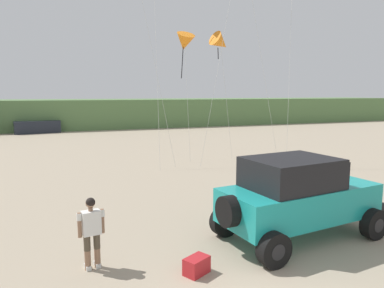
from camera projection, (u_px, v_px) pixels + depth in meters
The scene contains 7 objects.
dune_ridge at pixel (52, 114), 39.92m from camera, with size 90.00×8.08×3.19m, color #567A47.
jeep at pixel (298, 196), 9.72m from camera, with size 4.98×2.92×2.26m.
person_watching at pixel (91, 229), 8.03m from camera, with size 0.62×0.36×1.67m.
cooler_box at pixel (197, 266), 7.90m from camera, with size 0.56×0.36×0.38m, color #B21E23.
distant_sedan at pixel (37, 127), 35.51m from camera, with size 4.20×1.70×1.20m, color #1E232D.
kite_blue_swept at pixel (221, 43), 21.31m from camera, with size 1.56×1.88×7.69m.
kite_pink_ribbon at pixel (185, 42), 21.54m from camera, with size 1.26×2.81×7.66m.
Camera 1 is at (-3.24, -4.10, 3.97)m, focal length 33.52 mm.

